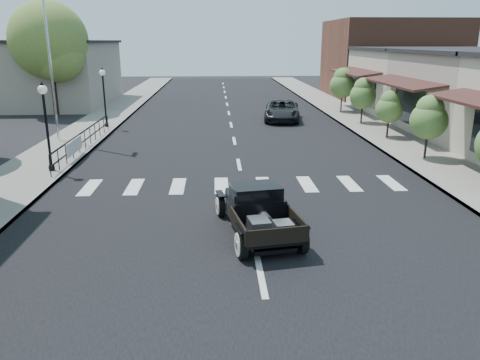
{
  "coord_description": "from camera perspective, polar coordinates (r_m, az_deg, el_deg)",
  "views": [
    {
      "loc": [
        -0.97,
        -12.52,
        5.16
      ],
      "look_at": [
        -0.25,
        1.4,
        1.0
      ],
      "focal_mm": 35.0,
      "sensor_mm": 36.0,
      "label": 1
    }
  ],
  "objects": [
    {
      "name": "sidewalk_right",
      "position": [
        29.55,
        15.85,
        6.08
      ],
      "size": [
        3.0,
        80.0,
        0.15
      ],
      "primitive_type": "cube",
      "color": "gray",
      "rests_on": "ground"
    },
    {
      "name": "low_building_left",
      "position": [
        42.96,
        -22.54,
        11.84
      ],
      "size": [
        10.0,
        12.0,
        5.0
      ],
      "primitive_type": "cube",
      "color": "gray",
      "rests_on": "ground"
    },
    {
      "name": "small_tree_c",
      "position": [
        26.51,
        17.68,
        7.58
      ],
      "size": [
        1.44,
        1.44,
        2.39
      ],
      "primitive_type": null,
      "color": "#507636",
      "rests_on": "sidewalk_right"
    },
    {
      "name": "big_tree_far",
      "position": [
        36.41,
        -22.08,
        13.52
      ],
      "size": [
        5.35,
        5.35,
        7.86
      ],
      "primitive_type": null,
      "color": "#5D7532",
      "rests_on": "ground"
    },
    {
      "name": "road_markings",
      "position": [
        23.12,
        -0.5,
        3.73
      ],
      "size": [
        12.0,
        60.0,
        0.06
      ],
      "primitive_type": null,
      "color": "silver",
      "rests_on": "ground"
    },
    {
      "name": "banner",
      "position": [
        21.96,
        -19.47,
        3.28
      ],
      "size": [
        0.04,
        2.2,
        0.6
      ],
      "primitive_type": null,
      "color": "silver",
      "rests_on": "sidewalk_left"
    },
    {
      "name": "storefront_far",
      "position": [
        38.15,
        22.21,
        11.05
      ],
      "size": [
        10.0,
        9.0,
        4.5
      ],
      "primitive_type": "cube",
      "color": "#C0B5A2",
      "rests_on": "ground"
    },
    {
      "name": "hotrod_pickup",
      "position": [
        12.85,
        2.13,
        -3.7
      ],
      "size": [
        2.55,
        4.31,
        1.4
      ],
      "primitive_type": null,
      "rotation": [
        0.0,
        0.0,
        0.17
      ],
      "color": "black",
      "rests_on": "ground"
    },
    {
      "name": "far_building_right",
      "position": [
        47.5,
        17.84,
        13.86
      ],
      "size": [
        11.0,
        10.0,
        7.0
      ],
      "primitive_type": "cube",
      "color": "brown",
      "rests_on": "ground"
    },
    {
      "name": "road",
      "position": [
        28.01,
        -0.95,
        6.03
      ],
      "size": [
        14.0,
        80.0,
        0.02
      ],
      "primitive_type": "cube",
      "color": "black",
      "rests_on": "ground"
    },
    {
      "name": "lamp_post_c",
      "position": [
        29.46,
        -16.2,
        9.64
      ],
      "size": [
        0.36,
        0.36,
        3.51
      ],
      "primitive_type": null,
      "color": "black",
      "rests_on": "sidewalk_left"
    },
    {
      "name": "second_car",
      "position": [
        31.68,
        5.14,
        8.41
      ],
      "size": [
        2.89,
        5.11,
        1.34
      ],
      "primitive_type": "imported",
      "rotation": [
        0.0,
        0.0,
        -0.14
      ],
      "color": "black",
      "rests_on": "ground"
    },
    {
      "name": "small_tree_e",
      "position": [
        35.6,
        12.34,
        10.61
      ],
      "size": [
        1.81,
        1.81,
        3.02
      ],
      "primitive_type": null,
      "color": "#507636",
      "rests_on": "sidewalk_right"
    },
    {
      "name": "flagpole",
      "position": [
        25.87,
        -22.54,
        16.76
      ],
      "size": [
        0.12,
        0.12,
        11.22
      ],
      "primitive_type": "cylinder",
      "color": "silver",
      "rests_on": "sidewalk_left"
    },
    {
      "name": "lamp_post_b",
      "position": [
        19.94,
        -22.48,
        5.97
      ],
      "size": [
        0.36,
        0.36,
        3.51
      ],
      "primitive_type": null,
      "color": "black",
      "rests_on": "sidewalk_left"
    },
    {
      "name": "sidewalk_left",
      "position": [
        28.98,
        -18.08,
        5.7
      ],
      "size": [
        3.0,
        80.0,
        0.15
      ],
      "primitive_type": "cube",
      "color": "gray",
      "rests_on": "ground"
    },
    {
      "name": "ground",
      "position": [
        13.58,
        1.36,
        -5.72
      ],
      "size": [
        120.0,
        120.0,
        0.0
      ],
      "primitive_type": "plane",
      "color": "black",
      "rests_on": "ground"
    },
    {
      "name": "railing",
      "position": [
        23.82,
        -18.4,
        4.86
      ],
      "size": [
        0.08,
        10.0,
        1.0
      ],
      "primitive_type": null,
      "color": "black",
      "rests_on": "sidewalk_left"
    },
    {
      "name": "small_tree_d",
      "position": [
        30.88,
        14.71,
        9.28
      ],
      "size": [
        1.62,
        1.62,
        2.7
      ],
      "primitive_type": null,
      "color": "#507636",
      "rests_on": "sidewalk_right"
    },
    {
      "name": "small_tree_b",
      "position": [
        22.16,
        21.92,
        5.89
      ],
      "size": [
        1.61,
        1.61,
        2.68
      ],
      "primitive_type": null,
      "color": "#507636",
      "rests_on": "sidewalk_right"
    }
  ]
}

